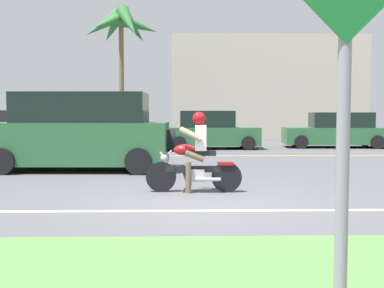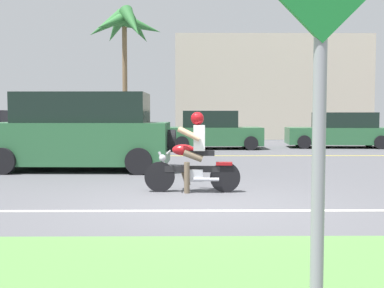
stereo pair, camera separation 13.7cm
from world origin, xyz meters
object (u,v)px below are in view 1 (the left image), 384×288
at_px(street_sign, 344,111).
at_px(parked_car_1, 82,131).
at_px(motorcyclist, 195,158).
at_px(suv_nearby, 81,133).
at_px(palm_tree_0, 121,28).
at_px(parked_car_2, 211,131).
at_px(parked_car_3, 336,131).

bearing_deg(street_sign, parked_car_1, 105.51).
distance_m(parked_car_1, street_sign, 17.53).
bearing_deg(parked_car_1, street_sign, -74.49).
bearing_deg(parked_car_1, motorcyclist, -67.90).
bearing_deg(suv_nearby, palm_tree_0, 91.72).
bearing_deg(palm_tree_0, motorcyclist, -77.70).
height_order(palm_tree_0, street_sign, palm_tree_0).
relative_size(motorcyclist, street_sign, 0.75).
relative_size(parked_car_1, parked_car_2, 1.15).
bearing_deg(parked_car_2, motorcyclist, -95.02).
bearing_deg(parked_car_2, palm_tree_0, 139.88).
xyz_separation_m(suv_nearby, parked_car_3, (9.22, 8.03, -0.25)).
relative_size(suv_nearby, palm_tree_0, 0.72).
height_order(suv_nearby, parked_car_1, suv_nearby).
distance_m(suv_nearby, palm_tree_0, 11.81).
bearing_deg(motorcyclist, parked_car_2, 84.98).
height_order(parked_car_2, palm_tree_0, palm_tree_0).
relative_size(parked_car_1, palm_tree_0, 0.67).
relative_size(motorcyclist, suv_nearby, 0.37).
xyz_separation_m(motorcyclist, parked_car_1, (-4.20, 10.34, 0.15)).
bearing_deg(parked_car_3, suv_nearby, -138.93).
xyz_separation_m(motorcyclist, parked_car_3, (6.40, 11.55, 0.08)).
xyz_separation_m(parked_car_2, palm_tree_0, (-4.10, 3.46, 4.80)).
xyz_separation_m(suv_nearby, street_sign, (3.30, -10.06, 0.49)).
height_order(motorcyclist, suv_nearby, suv_nearby).
bearing_deg(street_sign, motorcyclist, 94.24).
distance_m(parked_car_2, street_sign, 17.51).
relative_size(suv_nearby, parked_car_1, 1.07).
bearing_deg(motorcyclist, suv_nearby, 128.63).
xyz_separation_m(parked_car_1, parked_car_2, (5.16, 0.61, -0.05)).
xyz_separation_m(parked_car_2, street_sign, (-0.48, -17.49, 0.72)).
height_order(motorcyclist, street_sign, street_sign).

